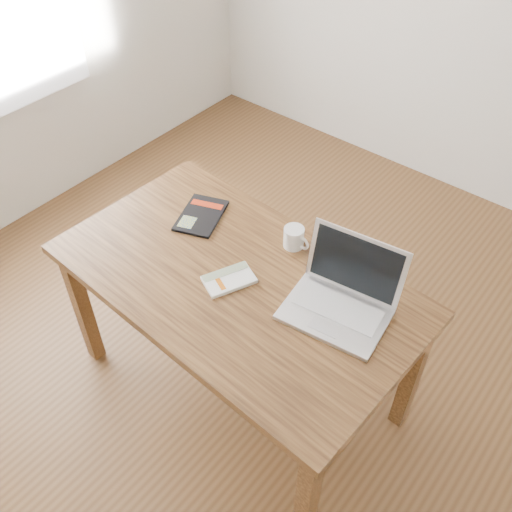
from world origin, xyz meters
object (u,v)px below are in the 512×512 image
Objects in this scene: desk at (237,292)px; coffee_mug at (294,237)px; laptop at (342,296)px; black_guidebook at (201,215)px; white_guidebook at (229,280)px.

desk is 0.32m from coffee_mug.
laptop is 3.35× the size of coffee_mug.
desk is 0.41m from black_guidebook.
desk is at bearing -169.60° from laptop.
white_guidebook is 0.55× the size of laptop.
white_guidebook reaches higher than black_guidebook.
black_guidebook is at bearing 156.19° from desk.
white_guidebook is 0.33m from coffee_mug.
black_guidebook is 2.43× the size of coffee_mug.
black_guidebook is (-0.36, 0.18, 0.10)m from desk.
white_guidebook reaches higher than desk.
white_guidebook is at bearing -97.45° from coffee_mug.
laptop is at bearing -24.75° from black_guidebook.
coffee_mug reaches higher than desk.
black_guidebook is at bearing 172.82° from white_guidebook.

